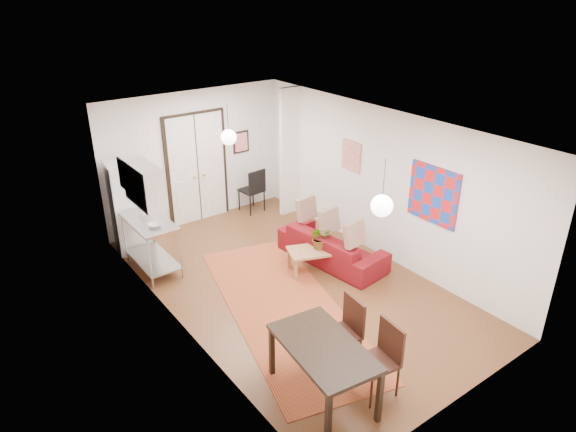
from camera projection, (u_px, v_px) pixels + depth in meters
floor at (291, 284)px, 9.20m from camera, size 7.00×7.00×0.00m
ceiling at (292, 126)px, 7.98m from camera, size 4.20×7.00×0.02m
wall_back at (195, 157)px, 11.14m from camera, size 4.20×0.02×2.90m
wall_front at (469, 309)px, 6.03m from camera, size 4.20×0.02×2.90m
wall_left at (176, 246)px, 7.46m from camera, size 0.02×7.00×2.90m
wall_right at (380, 184)px, 9.71m from camera, size 0.02×7.00×2.90m
double_doors at (197, 169)px, 11.22m from camera, size 1.44×0.06×2.50m
stub_partition at (290, 153)px, 11.44m from camera, size 0.50×0.10×2.90m
wall_cabinet at (144, 184)px, 8.46m from camera, size 0.35×1.00×0.70m
painting_popart at (433, 195)px, 8.70m from camera, size 0.05×1.00×1.00m
painting_abstract at (351, 156)px, 10.14m from camera, size 0.05×0.50×0.60m
poster_back at (241, 142)px, 11.68m from camera, size 0.40×0.03×0.50m
print_left at (124, 175)px, 8.72m from camera, size 0.03×0.44×0.54m
pendant_back at (229, 137)px, 9.71m from camera, size 0.30×0.30×0.80m
pendant_front at (382, 206)px, 6.79m from camera, size 0.30×0.30×0.80m
kilim_rug at (284, 308)px, 8.52m from camera, size 2.79×4.83×0.01m
sofa at (332, 246)px, 9.84m from camera, size 1.12×2.28×0.64m
coffee_table at (315, 252)px, 9.49m from camera, size 1.12×0.87×0.44m
potted_plant at (320, 238)px, 9.43m from camera, size 0.48×0.45×0.43m
kitchen_counter at (151, 237)px, 9.43m from camera, size 0.66×1.31×1.00m
bowl at (155, 225)px, 9.05m from camera, size 0.24×0.24×0.06m
soap_bottle at (143, 211)px, 9.42m from camera, size 0.10×0.09×0.21m
fridge at (129, 207)px, 10.07m from camera, size 0.73×0.73×1.82m
dining_table at (323, 351)px, 6.44m from camera, size 1.02×1.58×0.82m
dining_chair_near at (335, 325)px, 7.15m from camera, size 0.54×0.72×1.02m
dining_chair_far at (371, 352)px, 6.64m from camera, size 0.54×0.72×1.02m
black_side_chair at (249, 185)px, 11.95m from camera, size 0.53×0.53×1.05m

